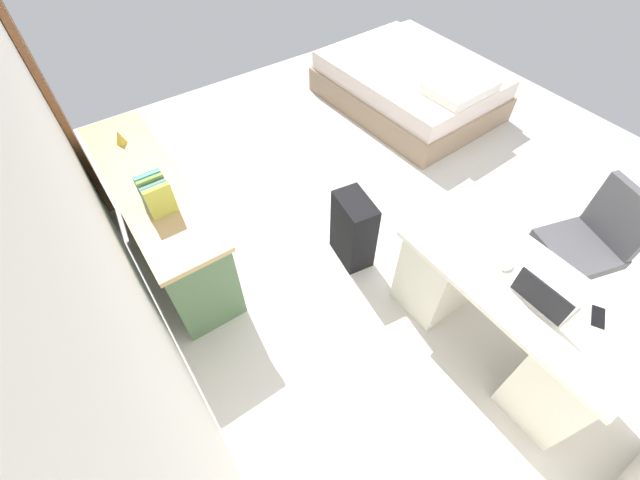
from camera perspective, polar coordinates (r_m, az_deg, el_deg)
The scene contains 13 objects.
ground_plane at distance 3.85m, azimuth 9.76°, elevation 4.08°, with size 5.88×5.88×0.00m, color beige.
wall_back at distance 2.23m, azimuth -31.03°, elevation 5.79°, with size 4.88×0.10×2.83m, color silver.
door_wooden at distance 4.06m, azimuth -33.71°, elevation 17.21°, with size 0.88×0.05×2.04m, color brown.
desk at distance 2.95m, azimuth 23.96°, elevation -9.15°, with size 1.45×0.68×0.73m.
office_chair at distance 3.49m, azimuth 32.40°, elevation -1.19°, with size 0.57×0.57×0.94m.
credenza at distance 3.43m, azimuth -20.99°, elevation 2.93°, with size 1.80×0.48×0.77m.
bed at distance 5.11m, azimuth 12.19°, elevation 20.03°, with size 1.97×1.49×0.58m.
suitcase_black at distance 3.23m, azimuth 4.60°, elevation 1.37°, with size 0.36×0.22×0.62m, color black.
laptop at distance 2.61m, azimuth 28.41°, elevation -6.89°, with size 0.31×0.23×0.21m.
computer_mouse at distance 2.70m, azimuth 24.41°, elevation -3.27°, with size 0.06×0.10×0.03m, color white.
cell_phone_near_laptop at distance 2.74m, azimuth 33.97°, elevation -8.77°, with size 0.07×0.14×0.01m, color black.
book_row at distance 2.89m, azimuth -21.69°, elevation 6.00°, with size 0.24×0.17×0.23m.
figurine_small at distance 3.56m, azimuth -25.90°, elevation 12.62°, with size 0.08×0.08×0.11m, color gold.
Camera 1 is at (-1.79, 2.03, 2.73)m, focal length 23.22 mm.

